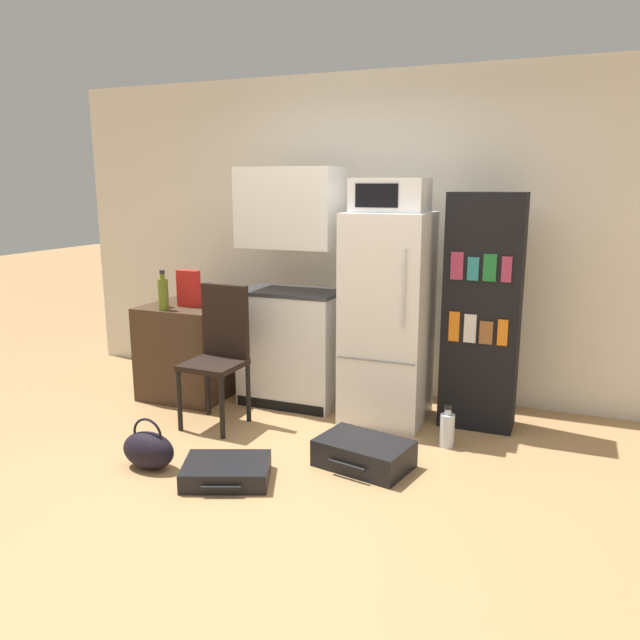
{
  "coord_description": "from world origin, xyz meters",
  "views": [
    {
      "loc": [
        1.47,
        -3.1,
        1.76
      ],
      "look_at": [
        -0.13,
        0.85,
        0.84
      ],
      "focal_mm": 35.0,
      "sensor_mm": 36.0,
      "label": 1
    }
  ],
  "objects_px": {
    "suitcase_large_flat": "(364,453)",
    "water_bottle_front": "(447,429)",
    "refrigerator": "(387,318)",
    "chair": "(220,345)",
    "bookshelf": "(482,312)",
    "kitchen_hutch": "(291,299)",
    "bottle_green_tall": "(189,289)",
    "bottle_olive_oil": "(163,293)",
    "bottle_amber_beer": "(209,292)",
    "handbag": "(148,450)",
    "suitcase_small_flat": "(226,471)",
    "microwave": "(390,195)",
    "bottle_clear_short": "(164,297)",
    "cereal_box": "(189,289)",
    "side_table": "(192,349)"
  },
  "relations": [
    {
      "from": "microwave",
      "to": "handbag",
      "type": "xyz_separation_m",
      "value": [
        -1.14,
        -1.41,
        -1.57
      ]
    },
    {
      "from": "bookshelf",
      "to": "bottle_clear_short",
      "type": "xyz_separation_m",
      "value": [
        -2.49,
        -0.38,
        0.0
      ]
    },
    {
      "from": "bottle_olive_oil",
      "to": "bottle_clear_short",
      "type": "bearing_deg",
      "value": 124.23
    },
    {
      "from": "bottle_olive_oil",
      "to": "suitcase_small_flat",
      "type": "bearing_deg",
      "value": -41.7
    },
    {
      "from": "microwave",
      "to": "cereal_box",
      "type": "xyz_separation_m",
      "value": [
        -1.64,
        -0.15,
        -0.76
      ]
    },
    {
      "from": "microwave",
      "to": "chair",
      "type": "relative_size",
      "value": 0.51
    },
    {
      "from": "refrigerator",
      "to": "bottle_amber_beer",
      "type": "distance_m",
      "value": 1.7
    },
    {
      "from": "side_table",
      "to": "refrigerator",
      "type": "xyz_separation_m",
      "value": [
        1.7,
        0.07,
        0.39
      ]
    },
    {
      "from": "refrigerator",
      "to": "chair",
      "type": "distance_m",
      "value": 1.26
    },
    {
      "from": "bottle_amber_beer",
      "to": "chair",
      "type": "distance_m",
      "value": 0.96
    },
    {
      "from": "bottle_green_tall",
      "to": "bottle_clear_short",
      "type": "bearing_deg",
      "value": -108.45
    },
    {
      "from": "refrigerator",
      "to": "bottle_amber_beer",
      "type": "bearing_deg",
      "value": 172.97
    },
    {
      "from": "refrigerator",
      "to": "bottle_olive_oil",
      "type": "relative_size",
      "value": 4.91
    },
    {
      "from": "bottle_amber_beer",
      "to": "handbag",
      "type": "relative_size",
      "value": 0.4
    },
    {
      "from": "bottle_clear_short",
      "to": "handbag",
      "type": "relative_size",
      "value": 0.52
    },
    {
      "from": "bottle_green_tall",
      "to": "bottle_amber_beer",
      "type": "bearing_deg",
      "value": 74.89
    },
    {
      "from": "suitcase_large_flat",
      "to": "water_bottle_front",
      "type": "height_order",
      "value": "water_bottle_front"
    },
    {
      "from": "bottle_olive_oil",
      "to": "cereal_box",
      "type": "relative_size",
      "value": 1.07
    },
    {
      "from": "bottle_green_tall",
      "to": "bottle_olive_oil",
      "type": "distance_m",
      "value": 0.34
    },
    {
      "from": "kitchen_hutch",
      "to": "chair",
      "type": "bearing_deg",
      "value": -116.98
    },
    {
      "from": "refrigerator",
      "to": "handbag",
      "type": "relative_size",
      "value": 4.36
    },
    {
      "from": "suitcase_large_flat",
      "to": "bottle_clear_short",
      "type": "bearing_deg",
      "value": 173.99
    },
    {
      "from": "bottle_clear_short",
      "to": "handbag",
      "type": "xyz_separation_m",
      "value": [
        0.68,
        -1.16,
        -0.74
      ]
    },
    {
      "from": "bottle_olive_oil",
      "to": "microwave",
      "type": "bearing_deg",
      "value": 11.4
    },
    {
      "from": "refrigerator",
      "to": "suitcase_large_flat",
      "type": "distance_m",
      "value": 1.13
    },
    {
      "from": "chair",
      "to": "suitcase_small_flat",
      "type": "relative_size",
      "value": 1.68
    },
    {
      "from": "bookshelf",
      "to": "suitcase_large_flat",
      "type": "height_order",
      "value": "bookshelf"
    },
    {
      "from": "microwave",
      "to": "bookshelf",
      "type": "bearing_deg",
      "value": 11.24
    },
    {
      "from": "refrigerator",
      "to": "handbag",
      "type": "xyz_separation_m",
      "value": [
        -1.15,
        -1.41,
        -0.66
      ]
    },
    {
      "from": "kitchen_hutch",
      "to": "cereal_box",
      "type": "height_order",
      "value": "kitchen_hutch"
    },
    {
      "from": "bottle_green_tall",
      "to": "suitcase_large_flat",
      "type": "bearing_deg",
      "value": -25.07
    },
    {
      "from": "kitchen_hutch",
      "to": "suitcase_small_flat",
      "type": "height_order",
      "value": "kitchen_hutch"
    },
    {
      "from": "bookshelf",
      "to": "suitcase_large_flat",
      "type": "distance_m",
      "value": 1.39
    },
    {
      "from": "microwave",
      "to": "water_bottle_front",
      "type": "xyz_separation_m",
      "value": [
        0.54,
        -0.36,
        -1.57
      ]
    },
    {
      "from": "bookshelf",
      "to": "water_bottle_front",
      "type": "xyz_separation_m",
      "value": [
        -0.13,
        -0.5,
        -0.73
      ]
    },
    {
      "from": "side_table",
      "to": "suitcase_small_flat",
      "type": "xyz_separation_m",
      "value": [
        1.1,
        -1.31,
        -0.33
      ]
    },
    {
      "from": "kitchen_hutch",
      "to": "bottle_olive_oil",
      "type": "bearing_deg",
      "value": -155.95
    },
    {
      "from": "suitcase_large_flat",
      "to": "suitcase_small_flat",
      "type": "height_order",
      "value": "suitcase_large_flat"
    },
    {
      "from": "microwave",
      "to": "handbag",
      "type": "height_order",
      "value": "microwave"
    },
    {
      "from": "kitchen_hutch",
      "to": "refrigerator",
      "type": "xyz_separation_m",
      "value": [
        0.82,
        -0.06,
        -0.09
      ]
    },
    {
      "from": "cereal_box",
      "to": "microwave",
      "type": "bearing_deg",
      "value": 5.34
    },
    {
      "from": "side_table",
      "to": "bottle_amber_beer",
      "type": "height_order",
      "value": "bottle_amber_beer"
    },
    {
      "from": "bottle_clear_short",
      "to": "water_bottle_front",
      "type": "xyz_separation_m",
      "value": [
        2.36,
        -0.11,
        -0.74
      ]
    },
    {
      "from": "bottle_amber_beer",
      "to": "suitcase_large_flat",
      "type": "relative_size",
      "value": 0.22
    },
    {
      "from": "refrigerator",
      "to": "cereal_box",
      "type": "bearing_deg",
      "value": -174.61
    },
    {
      "from": "side_table",
      "to": "kitchen_hutch",
      "type": "xyz_separation_m",
      "value": [
        0.87,
        0.13,
        0.48
      ]
    },
    {
      "from": "bookshelf",
      "to": "handbag",
      "type": "relative_size",
      "value": 4.77
    },
    {
      "from": "bottle_amber_beer",
      "to": "suitcase_large_flat",
      "type": "xyz_separation_m",
      "value": [
        1.79,
        -1.09,
        -0.76
      ]
    },
    {
      "from": "kitchen_hutch",
      "to": "bottle_amber_beer",
      "type": "distance_m",
      "value": 0.87
    },
    {
      "from": "chair",
      "to": "kitchen_hutch",
      "type": "bearing_deg",
      "value": 65.01
    }
  ]
}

